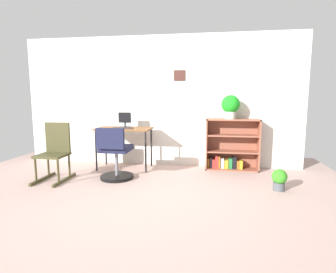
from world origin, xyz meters
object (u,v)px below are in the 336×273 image
object	(u,v)px
potted_plant_floor	(279,179)
rocking_chair	(55,151)
keyboard	(123,128)
bookshelf_low	(231,147)
office_chair	(115,157)
desk	(124,132)
potted_plant_on_shelf	(231,106)
monitor	(125,121)

from	to	relation	value
potted_plant_floor	rocking_chair	bearing A→B (deg)	-179.96
keyboard	bookshelf_low	size ratio (longest dim) A/B	0.38
office_chair	keyboard	bearing A→B (deg)	95.03
keyboard	desk	bearing A→B (deg)	97.99
bookshelf_low	potted_plant_on_shelf	world-z (taller)	potted_plant_on_shelf
potted_plant_floor	office_chair	bearing A→B (deg)	176.59
desk	monitor	distance (m)	0.20
rocking_chair	potted_plant_floor	distance (m)	3.33
keyboard	potted_plant_floor	distance (m)	2.61
desk	bookshelf_low	distance (m)	1.91
monitor	bookshelf_low	world-z (taller)	monitor
bookshelf_low	potted_plant_floor	size ratio (longest dim) A/B	3.06
monitor	office_chair	distance (m)	0.89
keyboard	potted_plant_floor	world-z (taller)	keyboard
bookshelf_low	rocking_chair	bearing A→B (deg)	-158.52
desk	bookshelf_low	bearing A→B (deg)	7.94
rocking_chair	potted_plant_on_shelf	xyz separation A→B (m)	(2.70, 1.01, 0.68)
office_chair	bookshelf_low	size ratio (longest dim) A/B	0.90
rocking_chair	potted_plant_floor	bearing A→B (deg)	0.04
keyboard	rocking_chair	world-z (taller)	rocking_chair
bookshelf_low	potted_plant_floor	bearing A→B (deg)	-61.33
office_chair	potted_plant_floor	bearing A→B (deg)	-3.41
desk	rocking_chair	world-z (taller)	rocking_chair
desk	potted_plant_floor	size ratio (longest dim) A/B	3.22
office_chair	potted_plant_floor	size ratio (longest dim) A/B	2.77
monitor	potted_plant_floor	world-z (taller)	monitor
monitor	potted_plant_on_shelf	distance (m)	1.87
rocking_chair	potted_plant_floor	xyz separation A→B (m)	(3.31, 0.00, -0.28)
keyboard	office_chair	bearing A→B (deg)	-84.97
rocking_chair	bookshelf_low	distance (m)	2.93
potted_plant_floor	bookshelf_low	bearing A→B (deg)	118.67
monitor	rocking_chair	bearing A→B (deg)	-133.61
monitor	potted_plant_floor	size ratio (longest dim) A/B	0.90
bookshelf_low	potted_plant_on_shelf	distance (m)	0.73
potted_plant_on_shelf	potted_plant_floor	world-z (taller)	potted_plant_on_shelf
office_chair	bookshelf_low	distance (m)	2.03
rocking_chair	potted_plant_on_shelf	size ratio (longest dim) A/B	2.15
keyboard	potted_plant_on_shelf	bearing A→B (deg)	9.94
monitor	potted_plant_on_shelf	xyz separation A→B (m)	(1.85, 0.13, 0.27)
desk	potted_plant_on_shelf	distance (m)	1.91
rocking_chair	potted_plant_on_shelf	world-z (taller)	potted_plant_on_shelf
monitor	office_chair	world-z (taller)	monitor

